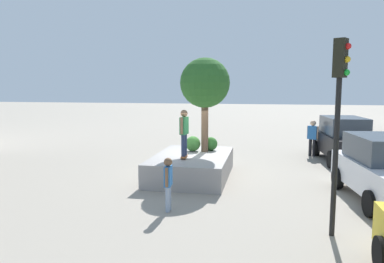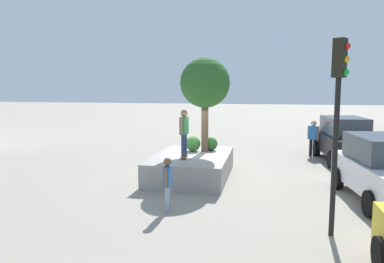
{
  "view_description": "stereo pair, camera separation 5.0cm",
  "coord_description": "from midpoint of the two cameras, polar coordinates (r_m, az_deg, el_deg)",
  "views": [
    {
      "loc": [
        13.77,
        2.6,
        3.43
      ],
      "look_at": [
        0.45,
        -0.07,
        1.76
      ],
      "focal_mm": 33.76,
      "sensor_mm": 36.0,
      "label": 1
    },
    {
      "loc": [
        13.76,
        2.64,
        3.43
      ],
      "look_at": [
        0.45,
        -0.07,
        1.76
      ],
      "focal_mm": 33.76,
      "sensor_mm": 36.0,
      "label": 2
    }
  ],
  "objects": [
    {
      "name": "traffic_light_corner",
      "position": [
        8.67,
        22.2,
        4.07
      ],
      "size": [
        0.36,
        0.37,
        4.49
      ],
      "color": "black",
      "rests_on": "ground"
    },
    {
      "name": "skateboarder",
      "position": [
        13.07,
        -1.15,
        0.33
      ],
      "size": [
        0.57,
        0.26,
        1.69
      ],
      "color": "navy",
      "rests_on": "skateboard"
    },
    {
      "name": "plaza_tree",
      "position": [
        14.31,
        2.17,
        7.55
      ],
      "size": [
        1.97,
        1.97,
        3.73
      ],
      "color": "brown",
      "rests_on": "planter_ledge"
    },
    {
      "name": "police_car",
      "position": [
        12.27,
        28.05,
        -5.22
      ],
      "size": [
        4.43,
        2.39,
        1.97
      ],
      "color": "white",
      "rests_on": "ground"
    },
    {
      "name": "skateboard",
      "position": [
        13.23,
        -1.14,
        -3.95
      ],
      "size": [
        0.82,
        0.31,
        0.07
      ],
      "color": "brown",
      "rests_on": "planter_ledge"
    },
    {
      "name": "sedan_parked",
      "position": [
        17.98,
        23.04,
        -1.16
      ],
      "size": [
        4.57,
        2.38,
        2.06
      ],
      "color": "black",
      "rests_on": "ground"
    },
    {
      "name": "bystander_watching",
      "position": [
        18.9,
        18.66,
        -0.61
      ],
      "size": [
        0.45,
        0.51,
        1.79
      ],
      "color": "black",
      "rests_on": "ground"
    },
    {
      "name": "boxwood_shrub",
      "position": [
        14.56,
        0.25,
        -1.94
      ],
      "size": [
        0.61,
        0.61,
        0.61
      ],
      "primitive_type": "sphere",
      "color": "#3D7A33",
      "rests_on": "planter_ledge"
    },
    {
      "name": "hedge_clump",
      "position": [
        14.74,
        3.09,
        -1.96
      ],
      "size": [
        0.55,
        0.55,
        0.55
      ],
      "primitive_type": "sphere",
      "color": "#2D6628",
      "rests_on": "planter_ledge"
    },
    {
      "name": "planter_ledge",
      "position": [
        13.91,
        0.1,
        -5.44
      ],
      "size": [
        4.34,
        2.78,
        0.86
      ],
      "primitive_type": "cube",
      "color": "gray",
      "rests_on": "ground"
    },
    {
      "name": "ground_plane",
      "position": [
        14.42,
        0.73,
        -6.73
      ],
      "size": [
        120.0,
        120.0,
        0.0
      ],
      "primitive_type": "plane",
      "color": "#9E9384"
    },
    {
      "name": "passerby_with_bag",
      "position": [
        10.07,
        -3.72,
        -7.72
      ],
      "size": [
        0.51,
        0.23,
        1.51
      ],
      "color": "#8C9EB7",
      "rests_on": "ground"
    }
  ]
}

